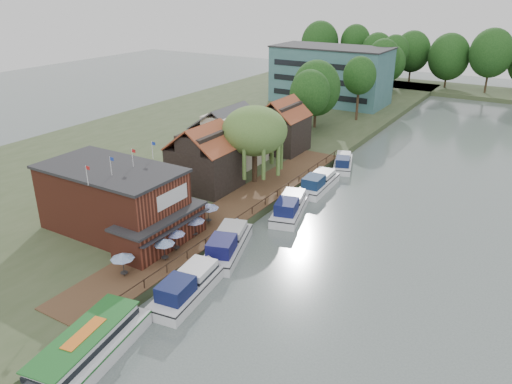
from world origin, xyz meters
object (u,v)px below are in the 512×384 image
Objects in this scene: umbrella_4 at (208,213)px; cruiser_0 at (188,283)px; umbrella_0 at (123,265)px; cottage_c at (282,125)px; cruiser_1 at (227,241)px; cottage_b at (229,135)px; cruiser_3 at (319,181)px; cruiser_4 at (343,161)px; umbrella_3 at (194,227)px; pub at (126,203)px; cottage_a at (205,157)px; umbrella_1 at (164,250)px; umbrella_2 at (176,240)px; tour_boat at (81,354)px; hotel_block at (331,75)px; willow at (255,145)px; cruiser_2 at (290,205)px; swan at (121,337)px.

umbrella_4 is 0.23× the size of cruiser_0.
cottage_c is at bearing 98.07° from umbrella_0.
cruiser_1 is at bearing 65.79° from umbrella_0.
cottage_b is 15.55m from cruiser_3.
cottage_c is 0.94× the size of cruiser_4.
cruiser_4 is (4.01, 31.18, -1.20)m from umbrella_3.
pub is 2.33× the size of cottage_a.
cottage_a is at bearing -73.30° from cottage_b.
umbrella_1 is at bearing -81.62° from umbrella_4.
cruiser_0 is 0.98× the size of cruiser_1.
umbrella_1 is (7.09, -2.41, -2.36)m from pub.
tour_boat is (4.25, -15.69, -0.86)m from umbrella_2.
cruiser_1 is (10.28, 3.61, -3.32)m from pub.
hotel_block is 2.44× the size of willow.
cruiser_2 is at bearing -30.65° from willow.
umbrella_1 is 36.78m from cruiser_4.
umbrella_4 is at bearing -62.21° from cottage_b.
cottage_b is 43.83m from tour_boat.
cruiser_4 is 20.65× the size of swan.
cottage_b is 4.04× the size of umbrella_2.
umbrella_2 is at bearing 109.40° from swan.
cottage_a is 22.71m from umbrella_0.
umbrella_2 reaches higher than swan.
pub is 1.89× the size of cruiser_0.
cruiser_2 is (19.42, -55.69, -5.87)m from hotel_block.
cruiser_3 is at bearing -2.40° from cottage_b.
cruiser_3 is at bearing 78.07° from umbrella_3.
swan is (-0.77, -7.53, -1.07)m from cruiser_0.
swan is (14.91, -37.09, -5.03)m from cottage_b.
cottage_a is 11.33m from umbrella_4.
cruiser_2 is at bearing 75.39° from umbrella_0.
cottage_a is 0.81× the size of cruiser_0.
swan is at bearing -77.18° from hotel_block.
umbrella_3 is at bearing -79.99° from willow.
cruiser_1 is (10.28, -30.39, -3.92)m from cottage_c.
pub is at bearing 150.86° from cruiser_0.
cruiser_0 is (4.59, -2.16, -1.00)m from umbrella_1.
cottage_c is at bearing 106.21° from cruiser_2.
cottage_c is 0.79× the size of cruiser_1.
cruiser_1 is 15.76m from swan.
cruiser_0 reaches higher than swan.
umbrella_3 is at bearing -105.25° from cruiser_3.
umbrella_3 is 21.86m from cruiser_3.
umbrella_0 is 11.11m from cruiser_1.
cottage_c is at bearing 101.02° from umbrella_1.
cruiser_2 is (4.92, 12.30, -1.00)m from umbrella_3.
cottage_a is at bearing 114.92° from umbrella_1.
tour_boat is at bearing -61.01° from umbrella_0.
cruiser_2 is (11.42, 15.31, -3.37)m from pub.
pub is 8.30× the size of umbrella_4.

